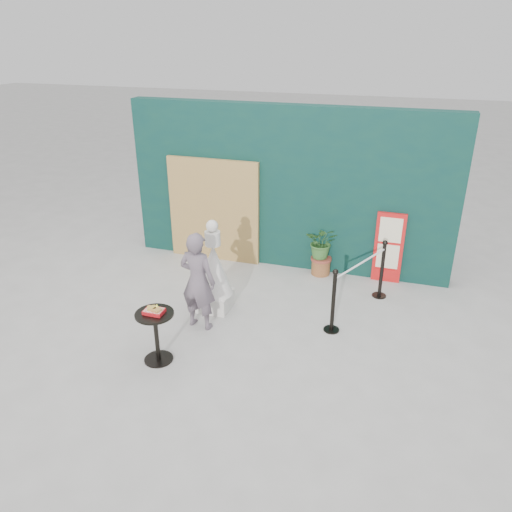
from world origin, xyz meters
The scene contains 10 objects.
ground centered at (0.00, 0.00, 0.00)m, with size 60.00×60.00×0.00m, color #ADAAA5.
back_wall centered at (0.00, 3.15, 1.50)m, with size 6.00×0.30×3.00m, color #092C2B.
bamboo_fence centered at (-1.40, 2.94, 1.00)m, with size 1.80×0.08×2.00m, color tan.
woman centered at (-0.70, 0.56, 0.77)m, with size 0.56×0.37×1.54m, color #62545E.
menu_board centered at (1.90, 2.95, 0.65)m, with size 0.50×0.07×1.30m.
statue centered at (-0.68, 1.13, 0.63)m, with size 0.60×0.60×1.53m.
cafe_table centered at (-0.90, -0.41, 0.50)m, with size 0.52×0.52×0.75m.
food_basket centered at (-0.90, -0.41, 0.79)m, with size 0.26×0.19×0.11m.
planter centered at (0.73, 2.88, 0.56)m, with size 0.56×0.49×0.96m.
stanchion_barrier centered at (1.55, 1.69, 0.49)m, with size 0.84×1.54×1.03m.
Camera 1 is at (2.09, -5.42, 4.19)m, focal length 35.00 mm.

